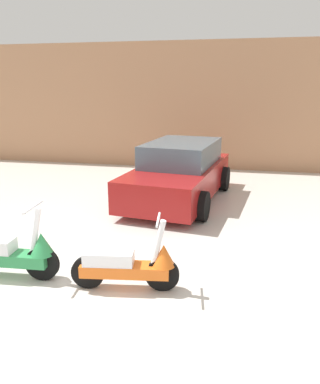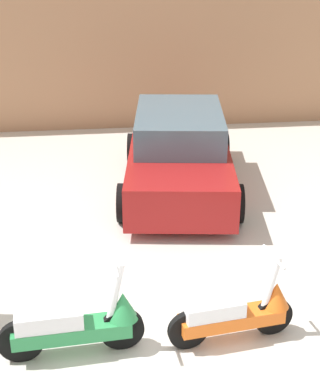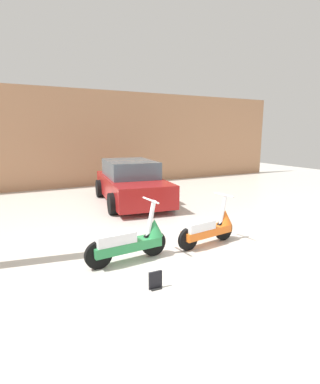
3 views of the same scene
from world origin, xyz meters
The scene contains 6 objects.
ground_plane centered at (0.00, 0.00, 0.00)m, with size 28.00×28.00×0.00m, color silver.
wall_back centered at (0.00, 8.48, 1.94)m, with size 19.60×0.12×3.88m, color tan.
scooter_front_left centered at (-0.95, 0.71, 0.37)m, with size 1.50×0.54×1.05m.
scooter_front_right centered at (0.73, 0.74, 0.35)m, with size 1.39×0.52×0.98m.
car_rear_left centered at (0.72, 4.88, 0.63)m, with size 2.27×4.07×1.32m.
placard_near_left_scooter centered at (-0.99, -0.33, 0.11)m, with size 0.20×0.13×0.26m.
Camera 3 is at (-2.71, -3.85, 2.18)m, focal length 28.00 mm.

